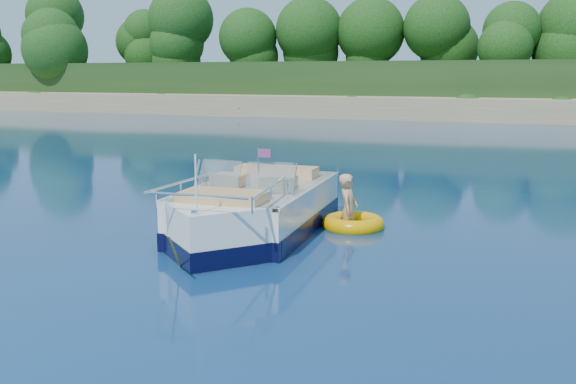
{
  "coord_description": "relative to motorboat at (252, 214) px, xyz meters",
  "views": [
    {
      "loc": [
        6.11,
        -8.5,
        3.06
      ],
      "look_at": [
        1.71,
        2.65,
        0.85
      ],
      "focal_mm": 40.0,
      "sensor_mm": 36.0,
      "label": 1
    }
  ],
  "objects": [
    {
      "name": "shoreline",
      "position": [
        -1.04,
        61.32,
        0.57
      ],
      "size": [
        170.0,
        59.0,
        6.0
      ],
      "color": "#8C7051",
      "rests_on": "ground"
    },
    {
      "name": "treeline",
      "position": [
        -1.0,
        38.56,
        5.14
      ],
      "size": [
        150.0,
        7.12,
        8.19
      ],
      "color": "#302110",
      "rests_on": "ground"
    },
    {
      "name": "boy",
      "position": [
        1.58,
        1.24,
        -0.41
      ],
      "size": [
        0.45,
        0.85,
        1.6
      ],
      "primitive_type": "imported",
      "rotation": [
        0.0,
        -0.17,
        1.68
      ],
      "color": "#DFA575",
      "rests_on": "ground"
    },
    {
      "name": "motorboat",
      "position": [
        0.0,
        0.0,
        0.0
      ],
      "size": [
        2.53,
        6.29,
        2.09
      ],
      "rotation": [
        0.0,
        0.0,
        0.07
      ],
      "color": "white",
      "rests_on": "ground"
    },
    {
      "name": "ground",
      "position": [
        -1.04,
        -2.46,
        -0.41
      ],
      "size": [
        160.0,
        160.0,
        0.0
      ],
      "primitive_type": "plane",
      "color": "#09183F",
      "rests_on": "ground"
    },
    {
      "name": "tow_tube",
      "position": [
        1.67,
        1.27,
        -0.32
      ],
      "size": [
        1.54,
        1.54,
        0.33
      ],
      "rotation": [
        0.0,
        0.0,
        0.26
      ],
      "color": "#F3A600",
      "rests_on": "ground"
    }
  ]
}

